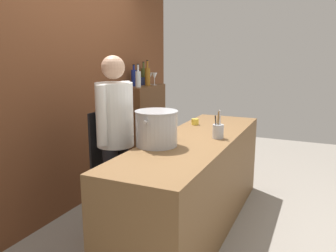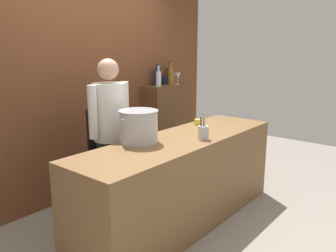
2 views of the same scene
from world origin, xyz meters
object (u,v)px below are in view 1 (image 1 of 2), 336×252
object	(u,v)px
wine_bottle_cobalt	(134,78)
wine_glass_wide	(154,76)
wine_bottle_clear	(138,79)
spice_tin_navy	(141,81)
chef	(115,132)
stockpot_large	(157,128)
wine_glass_tall	(150,76)
wine_bottle_olive	(144,76)
utensil_crock	(218,131)
wine_bottle_amber	(148,76)
butter_jar	(195,122)

from	to	relation	value
wine_bottle_cobalt	wine_glass_wide	xyz separation A→B (m)	(0.26, -0.18, 0.01)
wine_bottle_clear	spice_tin_navy	size ratio (longest dim) A/B	2.89
chef	spice_tin_navy	size ratio (longest dim) A/B	15.96
stockpot_large	wine_bottle_clear	xyz separation A→B (m)	(1.36, 0.93, 0.30)
wine_bottle_clear	spice_tin_navy	distance (m)	0.33
wine_glass_tall	wine_bottle_olive	bearing A→B (deg)	85.94
utensil_crock	spice_tin_navy	bearing A→B (deg)	50.70
utensil_crock	wine_glass_tall	bearing A→B (deg)	46.74
utensil_crock	wine_glass_wide	bearing A→B (deg)	45.64
chef	wine_bottle_clear	bearing A→B (deg)	-162.89
wine_bottle_amber	wine_glass_wide	xyz separation A→B (m)	(0.08, -0.07, -0.00)
wine_bottle_amber	wine_bottle_clear	size ratio (longest dim) A/B	1.14
chef	stockpot_large	distance (m)	0.46
utensil_crock	wine_bottle_olive	world-z (taller)	wine_bottle_olive
wine_bottle_amber	wine_bottle_cobalt	bearing A→B (deg)	147.92
wine_bottle_olive	spice_tin_navy	xyz separation A→B (m)	(-0.10, -0.01, -0.07)
utensil_crock	wine_bottle_clear	world-z (taller)	wine_bottle_clear
utensil_crock	wine_bottle_olive	bearing A→B (deg)	48.66
chef	wine_bottle_olive	distance (m)	1.87
stockpot_large	wine_glass_tall	xyz separation A→B (m)	(1.76, 0.96, 0.32)
wine_bottle_amber	wine_bottle_olive	distance (m)	0.18
wine_bottle_olive	wine_glass_tall	size ratio (longest dim) A/B	1.88
utensil_crock	stockpot_large	bearing A→B (deg)	138.96
wine_bottle_amber	spice_tin_navy	size ratio (longest dim) A/B	3.30
wine_bottle_amber	wine_glass_tall	bearing A→B (deg)	11.29
stockpot_large	utensil_crock	size ratio (longest dim) A/B	1.60
wine_bottle_clear	wine_bottle_olive	bearing A→B (deg)	18.59
stockpot_large	wine_glass_wide	xyz separation A→B (m)	(1.72, 0.87, 0.32)
wine_bottle_amber	wine_bottle_olive	bearing A→B (deg)	45.81
wine_bottle_cobalt	wine_glass_wide	distance (m)	0.31
butter_jar	utensil_crock	bearing A→B (deg)	-140.82
butter_jar	wine_bottle_amber	bearing A→B (deg)	54.35
stockpot_large	wine_bottle_amber	xyz separation A→B (m)	(1.64, 0.94, 0.32)
utensil_crock	spice_tin_navy	xyz separation A→B (m)	(1.20, 1.46, 0.33)
wine_bottle_amber	spice_tin_navy	world-z (taller)	wine_bottle_amber
stockpot_large	wine_glass_tall	bearing A→B (deg)	28.73
stockpot_large	wine_bottle_amber	bearing A→B (deg)	29.80
stockpot_large	utensil_crock	bearing A→B (deg)	-41.04
chef	wine_glass_wide	bearing A→B (deg)	-168.72
wine_glass_wide	spice_tin_navy	world-z (taller)	wine_glass_wide
stockpot_large	wine_bottle_cobalt	bearing A→B (deg)	35.76
wine_bottle_olive	wine_bottle_clear	bearing A→B (deg)	-161.41
chef	wine_bottle_amber	distance (m)	1.72
wine_bottle_clear	wine_glass_tall	distance (m)	0.40
butter_jar	wine_glass_wide	distance (m)	1.23
wine_glass_wide	spice_tin_navy	distance (m)	0.20
wine_bottle_clear	wine_glass_tall	size ratio (longest dim) A/B	1.77
chef	butter_jar	distance (m)	1.03
wine_bottle_cobalt	wine_glass_wide	world-z (taller)	wine_bottle_cobalt
chef	wine_bottle_cobalt	xyz separation A→B (m)	(1.42, 0.60, 0.39)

